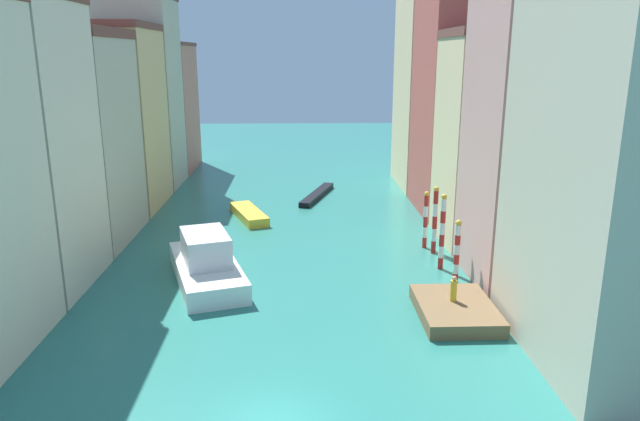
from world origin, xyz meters
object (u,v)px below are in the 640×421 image
Objects in this scene: person_on_dock at (454,289)px; mooring_pole_3 at (426,219)px; waterfront_dock at (455,310)px; vaporetto_white at (206,264)px; mooring_pole_0 at (457,251)px; mooring_pole_2 at (435,219)px; mooring_pole_1 at (442,231)px; gondola_black at (317,195)px; motorboat_0 at (249,214)px.

mooring_pole_3 reaches higher than person_on_dock.
vaporetto_white is (-14.35, 5.74, 0.75)m from waterfront_dock.
waterfront_dock is 1.37× the size of mooring_pole_0.
mooring_pole_2 is 16.26m from vaporetto_white.
mooring_pole_2 is at bearing -73.09° from mooring_pole_3.
person_on_dock is at bearing -97.94° from mooring_pole_1.
gondola_black is (-6.69, 27.80, -0.13)m from waterfront_dock.
mooring_pole_1 is 4.46m from mooring_pole_3.
vaporetto_white is (-14.28, 5.38, -0.30)m from person_on_dock.
vaporetto_white is 1.48× the size of motorboat_0.
motorboat_0 reaches higher than gondola_black.
waterfront_dock is 7.67m from mooring_pole_1.
mooring_pole_0 is at bearing -85.95° from mooring_pole_3.
person_on_dock is at bearing -94.16° from mooring_pole_3.
mooring_pole_2 reaches higher than gondola_black.
motorboat_0 is at bearing 148.38° from mooring_pole_3.
motorboat_0 is at bearing 145.47° from mooring_pole_2.
person_on_dock is 23.60m from motorboat_0.
gondola_black is 9.86m from motorboat_0.
vaporetto_white is (-15.49, -4.74, -1.38)m from mooring_pole_2.
mooring_pole_0 is at bearing -81.94° from mooring_pole_1.
vaporetto_white is at bearing 176.60° from mooring_pole_0.
mooring_pole_1 is (0.97, 6.93, 1.19)m from person_on_dock.
mooring_pole_0 is (1.32, 4.46, 0.67)m from person_on_dock.
gondola_black is at bearing 109.05° from mooring_pole_0.
mooring_pole_2 is 1.35m from mooring_pole_3.
mooring_pole_1 is (-0.35, 2.48, 0.52)m from mooring_pole_0.
mooring_pole_0 is at bearing -47.29° from motorboat_0.
person_on_dock reaches higher than waterfront_dock.
mooring_pole_3 is at bearing 94.05° from mooring_pole_0.
mooring_pole_1 is at bearing 82.96° from waterfront_dock.
motorboat_0 is (-6.21, -7.67, 0.14)m from gondola_black.
person_on_dock is 0.34× the size of mooring_pole_3.
mooring_pole_2 is (1.21, 10.12, 1.08)m from person_on_dock.
mooring_pole_0 is (1.25, 4.81, 1.72)m from waterfront_dock.
vaporetto_white is at bearing -95.77° from motorboat_0.
waterfront_dock is 5.26m from mooring_pole_0.
motorboat_0 reaches higher than waterfront_dock.
mooring_pole_1 is 18.98m from motorboat_0.
mooring_pole_1 is at bearing 5.80° from vaporetto_white.
motorboat_0 is (-14.14, 15.32, -1.72)m from mooring_pole_0.
person_on_dock is 0.28× the size of mooring_pole_1.
waterfront_dock is at bearing -76.47° from gondola_black.
mooring_pole_2 is 0.54× the size of gondola_black.
mooring_pole_0 is at bearing -88.90° from mooring_pole_2.
person_on_dock is at bearing -106.47° from mooring_pole_0.
person_on_dock is at bearing -96.81° from mooring_pole_2.
person_on_dock is 4.69m from mooring_pole_0.
motorboat_0 is at bearing 122.96° from person_on_dock.
gondola_black is (-6.62, 27.44, -1.19)m from person_on_dock.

